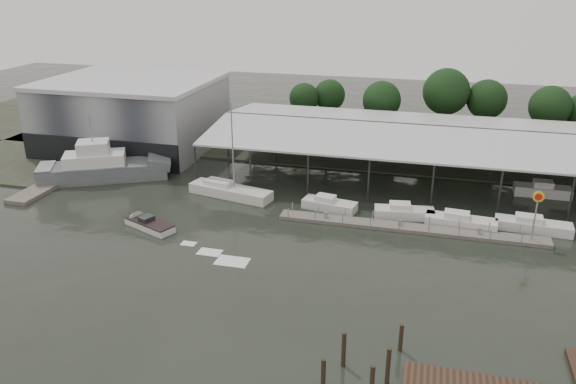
% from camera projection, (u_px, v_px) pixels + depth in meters
% --- Properties ---
extents(ground, '(200.00, 200.00, 0.00)m').
position_uv_depth(ground, '(244.00, 256.00, 53.84)').
color(ground, black).
rests_on(ground, ground).
extents(land_strip_far, '(140.00, 30.00, 0.30)m').
position_uv_depth(land_strip_far, '(328.00, 138.00, 91.58)').
color(land_strip_far, '#3D4433').
rests_on(land_strip_far, ground).
extents(land_strip_west, '(20.00, 40.00, 0.30)m').
position_uv_depth(land_strip_west, '(69.00, 140.00, 90.27)').
color(land_strip_west, '#3D4433').
rests_on(land_strip_west, ground).
extents(storage_warehouse, '(24.50, 20.50, 10.50)m').
position_uv_depth(storage_warehouse, '(133.00, 113.00, 85.47)').
color(storage_warehouse, gray).
rests_on(storage_warehouse, ground).
extents(covered_boat_shed, '(58.24, 24.00, 6.96)m').
position_uv_depth(covered_boat_shed, '(437.00, 131.00, 72.74)').
color(covered_boat_shed, silver).
rests_on(covered_boat_shed, ground).
extents(trawler_dock, '(3.00, 18.00, 0.50)m').
position_uv_depth(trawler_dock, '(62.00, 178.00, 73.45)').
color(trawler_dock, slate).
rests_on(trawler_dock, ground).
extents(floating_dock, '(28.00, 2.00, 1.40)m').
position_uv_depth(floating_dock, '(409.00, 228.00, 59.20)').
color(floating_dock, slate).
rests_on(floating_dock, ground).
extents(shell_fuel_sign, '(1.10, 0.18, 5.55)m').
position_uv_depth(shell_fuel_sign, '(537.00, 207.00, 54.99)').
color(shell_fuel_sign, gray).
rests_on(shell_fuel_sign, ground).
extents(grey_trawler, '(16.94, 11.64, 8.84)m').
position_uv_depth(grey_trawler, '(105.00, 167.00, 73.26)').
color(grey_trawler, slate).
rests_on(grey_trawler, ground).
extents(white_sailboat, '(10.80, 4.76, 11.86)m').
position_uv_depth(white_sailboat, '(229.00, 191.00, 67.92)').
color(white_sailboat, white).
rests_on(white_sailboat, ground).
extents(speedboat_underway, '(16.76, 8.35, 2.00)m').
position_uv_depth(speedboat_underway, '(146.00, 223.00, 59.82)').
color(speedboat_underway, white).
rests_on(speedboat_underway, ground).
extents(moored_cruiser_0, '(6.43, 3.25, 1.70)m').
position_uv_depth(moored_cruiser_0, '(329.00, 204.00, 64.12)').
color(moored_cruiser_0, white).
rests_on(moored_cruiser_0, ground).
extents(moored_cruiser_1, '(6.74, 3.05, 1.70)m').
position_uv_depth(moored_cruiser_1, '(404.00, 212.00, 62.09)').
color(moored_cruiser_1, white).
rests_on(moored_cruiser_1, ground).
extents(moored_cruiser_2, '(7.54, 2.77, 1.70)m').
position_uv_depth(moored_cruiser_2, '(460.00, 221.00, 59.81)').
color(moored_cruiser_2, white).
rests_on(moored_cruiser_2, ground).
extents(moored_cruiser_3, '(7.78, 2.78, 1.70)m').
position_uv_depth(moored_cruiser_3, '(532.00, 225.00, 58.90)').
color(moored_cruiser_3, white).
rests_on(moored_cruiser_3, ground).
extents(mooring_pilings, '(4.90, 9.76, 3.56)m').
position_uv_depth(mooring_pilings, '(361.00, 376.00, 36.41)').
color(mooring_pilings, '#312718').
rests_on(mooring_pilings, ground).
extents(horizon_tree_line, '(67.76, 11.00, 11.17)m').
position_uv_depth(horizon_tree_line, '(483.00, 102.00, 88.87)').
color(horizon_tree_line, black).
rests_on(horizon_tree_line, ground).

